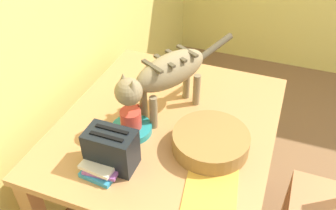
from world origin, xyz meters
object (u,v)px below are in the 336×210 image
(dining_table, at_px, (168,136))
(coffee_mug, at_px, (131,118))
(cat, at_px, (165,75))
(saucer_bowl, at_px, (132,129))
(toaster, at_px, (111,149))
(magazine, at_px, (211,186))
(wicker_basket, at_px, (211,141))
(book_stack, at_px, (106,161))

(dining_table, height_order, coffee_mug, coffee_mug)
(cat, xyz_separation_m, saucer_bowl, (-0.18, 0.10, -0.21))
(saucer_bowl, bearing_deg, toaster, -176.59)
(saucer_bowl, bearing_deg, dining_table, -46.41)
(magazine, distance_m, toaster, 0.42)
(coffee_mug, height_order, wicker_basket, coffee_mug)
(coffee_mug, distance_m, toaster, 0.21)
(coffee_mug, bearing_deg, magazine, -113.28)
(saucer_bowl, xyz_separation_m, book_stack, (-0.22, 0.01, 0.01))
(dining_table, distance_m, toaster, 0.39)
(toaster, bearing_deg, cat, -12.55)
(saucer_bowl, bearing_deg, magazine, -112.91)
(book_stack, height_order, toaster, toaster)
(cat, xyz_separation_m, toaster, (-0.38, 0.09, -0.14))
(magazine, xyz_separation_m, wicker_basket, (0.20, 0.06, 0.04))
(cat, xyz_separation_m, coffee_mug, (-0.17, 0.10, -0.15))
(dining_table, relative_size, book_stack, 5.23)
(cat, height_order, wicker_basket, cat)
(coffee_mug, bearing_deg, saucer_bowl, 180.00)
(coffee_mug, bearing_deg, cat, -29.40)
(dining_table, relative_size, magazine, 3.88)
(dining_table, relative_size, cat, 1.81)
(wicker_basket, xyz_separation_m, toaster, (-0.23, 0.35, 0.04))
(toaster, bearing_deg, wicker_basket, -57.18)
(cat, xyz_separation_m, magazine, (-0.36, -0.33, -0.22))
(cat, xyz_separation_m, wicker_basket, (-0.16, -0.27, -0.18))
(coffee_mug, bearing_deg, toaster, -176.65)
(saucer_bowl, xyz_separation_m, coffee_mug, (0.00, 0.00, 0.06))
(cat, distance_m, magazine, 0.53)
(coffee_mug, relative_size, toaster, 0.69)
(dining_table, xyz_separation_m, coffee_mug, (-0.12, 0.13, 0.17))
(cat, distance_m, toaster, 0.42)
(dining_table, height_order, cat, cat)
(dining_table, height_order, saucer_bowl, saucer_bowl)
(magazine, bearing_deg, book_stack, 87.29)
(coffee_mug, bearing_deg, book_stack, 177.96)
(book_stack, xyz_separation_m, toaster, (0.02, -0.02, 0.06))
(saucer_bowl, xyz_separation_m, wicker_basket, (0.02, -0.36, 0.03))
(cat, relative_size, toaster, 3.11)
(wicker_basket, distance_m, toaster, 0.42)
(wicker_basket, bearing_deg, cat, 59.60)
(magazine, distance_m, wicker_basket, 0.21)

